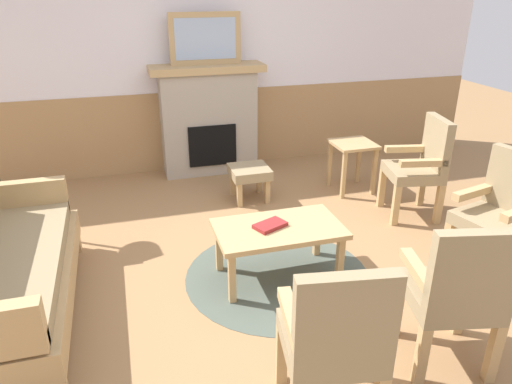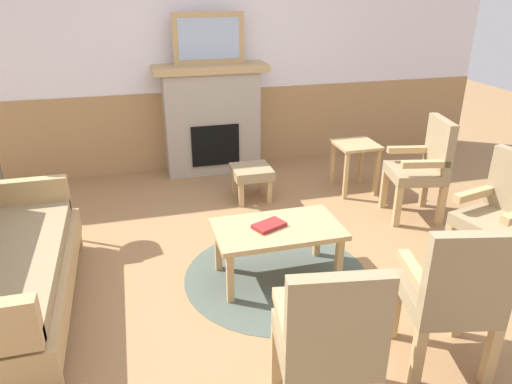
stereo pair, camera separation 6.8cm
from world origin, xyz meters
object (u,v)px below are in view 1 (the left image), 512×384
(armchair_near_fireplace, at_px, (421,163))
(side_table, at_px, (353,153))
(coffee_table, at_px, (278,233))
(footstool, at_px, (250,174))
(armchair_front_center, at_px, (457,290))
(book_on_table, at_px, (270,225))
(armchair_front_left, at_px, (335,337))
(framed_picture, at_px, (205,39))
(armchair_by_window_left, at_px, (502,209))
(fireplace, at_px, (209,119))
(couch, at_px, (6,269))

(armchair_near_fireplace, bearing_deg, side_table, 114.89)
(coffee_table, distance_m, footstool, 1.49)
(footstool, xyz_separation_m, armchair_front_center, (0.47, -2.66, 0.25))
(book_on_table, xyz_separation_m, armchair_near_fireplace, (1.73, 0.66, 0.08))
(armchair_front_left, xyz_separation_m, armchair_front_center, (0.83, 0.17, 0.00))
(framed_picture, distance_m, armchair_front_center, 3.82)
(framed_picture, relative_size, armchair_front_left, 0.82)
(coffee_table, xyz_separation_m, armchair_near_fireplace, (1.67, 0.67, 0.15))
(armchair_by_window_left, bearing_deg, armchair_near_fireplace, 89.97)
(fireplace, bearing_deg, framed_picture, 90.00)
(coffee_table, xyz_separation_m, book_on_table, (-0.06, 0.01, 0.07))
(armchair_near_fireplace, relative_size, armchair_front_center, 1.00)
(book_on_table, bearing_deg, footstool, 80.42)
(couch, bearing_deg, armchair_by_window_left, -6.46)
(book_on_table, bearing_deg, side_table, 45.13)
(framed_picture, height_order, armchair_near_fireplace, framed_picture)
(footstool, height_order, side_table, side_table)
(armchair_by_window_left, xyz_separation_m, side_table, (-0.34, 1.79, -0.10))
(coffee_table, relative_size, armchair_by_window_left, 0.98)
(couch, height_order, side_table, couch)
(fireplace, xyz_separation_m, armchair_near_fireplace, (1.72, -1.76, -0.11))
(armchair_near_fireplace, height_order, armchair_front_left, same)
(framed_picture, xyz_separation_m, armchair_by_window_left, (1.72, -2.81, -1.02))
(armchair_front_center, bearing_deg, footstool, 100.07)
(armchair_near_fireplace, bearing_deg, footstool, 151.34)
(footstool, relative_size, side_table, 0.73)
(armchair_near_fireplace, height_order, side_table, armchair_near_fireplace)
(armchair_front_left, height_order, armchair_front_center, same)
(fireplace, distance_m, framed_picture, 0.91)
(coffee_table, height_order, armchair_near_fireplace, armchair_near_fireplace)
(footstool, bearing_deg, armchair_front_left, -97.10)
(armchair_front_left, height_order, side_table, armchair_front_left)
(book_on_table, distance_m, side_table, 1.97)
(armchair_by_window_left, xyz_separation_m, armchair_front_left, (-1.84, -0.96, 0.00))
(fireplace, xyz_separation_m, armchair_by_window_left, (1.72, -2.81, -0.11))
(coffee_table, bearing_deg, armchair_front_center, -60.96)
(fireplace, xyz_separation_m, armchair_front_center, (0.71, -3.61, -0.11))
(couch, height_order, footstool, couch)
(fireplace, distance_m, armchair_by_window_left, 3.30)
(coffee_table, xyz_separation_m, footstool, (0.18, 1.48, -0.10))
(book_on_table, bearing_deg, armchair_front_center, -58.88)
(couch, bearing_deg, side_table, 23.35)
(couch, bearing_deg, book_on_table, -0.18)
(couch, xyz_separation_m, footstool, (2.08, 1.46, -0.11))
(armchair_by_window_left, bearing_deg, couch, 173.54)
(coffee_table, relative_size, footstool, 2.40)
(armchair_near_fireplace, bearing_deg, book_on_table, -159.20)
(coffee_table, bearing_deg, armchair_near_fireplace, 21.83)
(footstool, distance_m, armchair_front_center, 2.72)
(fireplace, xyz_separation_m, couch, (-1.84, -2.41, -0.26))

